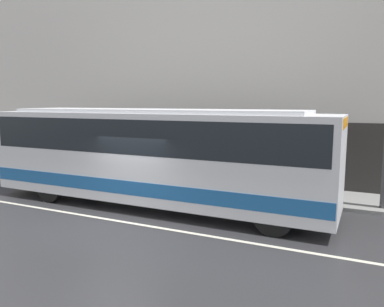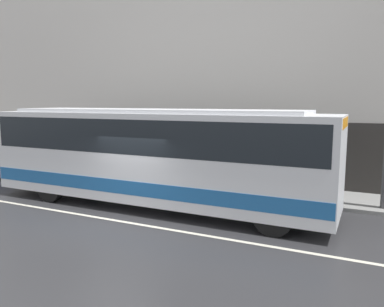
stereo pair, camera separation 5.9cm
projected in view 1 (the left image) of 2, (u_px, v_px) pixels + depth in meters
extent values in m
plane|color=#2D2D30|center=(121.00, 222.00, 11.31)|extent=(60.00, 60.00, 0.00)
cube|color=gray|center=(195.00, 185.00, 16.04)|extent=(60.00, 2.60, 0.13)
cube|color=silver|center=(209.00, 37.00, 16.46)|extent=(60.00, 0.30, 12.87)
cube|color=#2D2B28|center=(207.00, 150.00, 17.01)|extent=(60.00, 0.06, 2.80)
cube|color=beige|center=(121.00, 221.00, 11.31)|extent=(54.00, 0.14, 0.01)
cube|color=silver|center=(152.00, 155.00, 12.75)|extent=(12.11, 2.54, 2.88)
cube|color=#1E5999|center=(153.00, 181.00, 12.87)|extent=(12.05, 2.56, 0.45)
cube|color=black|center=(152.00, 134.00, 12.65)|extent=(11.75, 2.56, 1.09)
cube|color=orange|center=(343.00, 123.00, 10.03)|extent=(0.12, 1.90, 0.28)
cube|color=silver|center=(152.00, 111.00, 12.55)|extent=(10.30, 2.16, 0.12)
cylinder|color=black|center=(273.00, 216.00, 10.04)|extent=(1.08, 0.28, 1.08)
cylinder|color=black|center=(290.00, 198.00, 12.02)|extent=(1.08, 0.28, 1.08)
cylinder|color=black|center=(50.00, 187.00, 13.49)|extent=(1.08, 0.28, 1.08)
cylinder|color=black|center=(91.00, 176.00, 15.47)|extent=(1.08, 0.28, 1.08)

